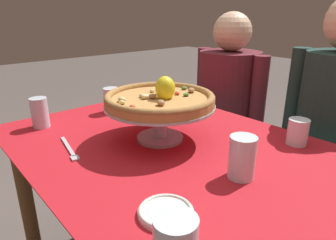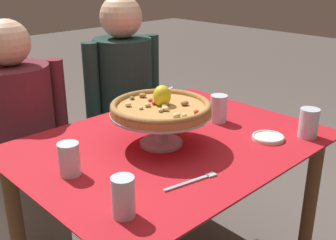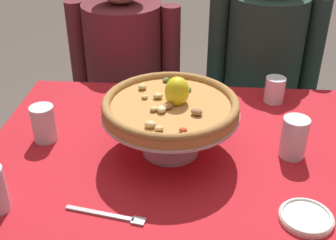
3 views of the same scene
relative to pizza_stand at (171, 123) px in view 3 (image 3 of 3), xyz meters
The scene contains 10 objects.
dining_table 0.21m from the pizza_stand, 10.34° to the right, with size 1.18×0.89×0.73m.
pizza_stand is the anchor object (origin of this frame).
pizza 0.06m from the pizza_stand, 36.91° to the left, with size 0.38×0.38×0.10m.
water_glass_side_right 0.35m from the pizza_stand, ahead, with size 0.07×0.07×0.12m.
water_glass_side_left 0.39m from the pizza_stand, behind, with size 0.07×0.07×0.11m.
water_glass_back_right 0.48m from the pizza_stand, 44.09° to the left, with size 0.07×0.07×0.09m.
side_plate 0.44m from the pizza_stand, 37.83° to the right, with size 0.13×0.13×0.02m.
dinner_fork 0.33m from the pizza_stand, 113.67° to the right, with size 0.20×0.06×0.01m.
diner_left 0.80m from the pizza_stand, 109.60° to the left, with size 0.49×0.36×1.16m.
diner_right 0.79m from the pizza_stand, 62.68° to the left, with size 0.47×0.34×1.24m.
Camera 3 is at (0.02, -1.03, 1.45)m, focal length 46.03 mm.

